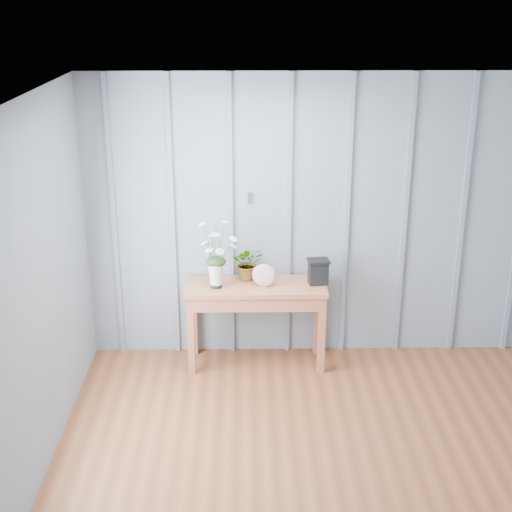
{
  "coord_description": "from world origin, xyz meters",
  "views": [
    {
      "loc": [
        -0.62,
        -3.6,
        3.11
      ],
      "look_at": [
        -0.54,
        1.94,
        1.03
      ],
      "focal_mm": 50.0,
      "sensor_mm": 36.0,
      "label": 1
    }
  ],
  "objects_px": {
    "daisy_vase": "(215,245)",
    "carved_box": "(318,271)",
    "sideboard": "(256,297)",
    "felt_disc_vessel": "(264,275)"
  },
  "relations": [
    {
      "from": "felt_disc_vessel",
      "to": "carved_box",
      "type": "distance_m",
      "value": 0.47
    },
    {
      "from": "daisy_vase",
      "to": "sideboard",
      "type": "bearing_deg",
      "value": 8.91
    },
    {
      "from": "sideboard",
      "to": "felt_disc_vessel",
      "type": "bearing_deg",
      "value": -30.54
    },
    {
      "from": "sideboard",
      "to": "felt_disc_vessel",
      "type": "height_order",
      "value": "felt_disc_vessel"
    },
    {
      "from": "sideboard",
      "to": "carved_box",
      "type": "distance_m",
      "value": 0.58
    },
    {
      "from": "felt_disc_vessel",
      "to": "daisy_vase",
      "type": "bearing_deg",
      "value": -166.57
    },
    {
      "from": "daisy_vase",
      "to": "carved_box",
      "type": "xyz_separation_m",
      "value": [
        0.87,
        0.07,
        -0.27
      ]
    },
    {
      "from": "sideboard",
      "to": "daisy_vase",
      "type": "distance_m",
      "value": 0.6
    },
    {
      "from": "carved_box",
      "to": "felt_disc_vessel",
      "type": "bearing_deg",
      "value": -173.27
    },
    {
      "from": "sideboard",
      "to": "carved_box",
      "type": "relative_size",
      "value": 5.46
    }
  ]
}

